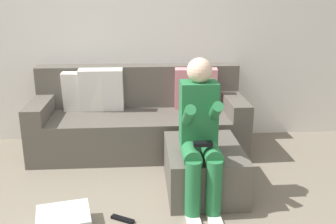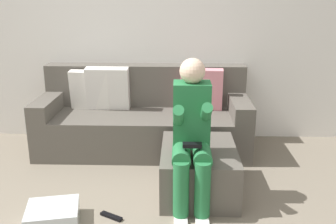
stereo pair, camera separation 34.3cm
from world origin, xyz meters
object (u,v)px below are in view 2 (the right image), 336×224
object	(u,v)px
storage_bin	(53,215)
remote_by_storage_bin	(111,216)
ottoman	(199,170)
person_seated	(192,132)
couch_sectional	(144,118)

from	to	relation	value
storage_bin	remote_by_storage_bin	bearing A→B (deg)	12.30
ottoman	person_seated	world-z (taller)	person_seated
person_seated	storage_bin	distance (m)	1.19
storage_bin	remote_by_storage_bin	world-z (taller)	storage_bin
couch_sectional	storage_bin	distance (m)	1.61
person_seated	storage_bin	size ratio (longest dim) A/B	3.13
person_seated	remote_by_storage_bin	size ratio (longest dim) A/B	6.17
storage_bin	person_seated	bearing A→B (deg)	17.59
couch_sectional	storage_bin	bearing A→B (deg)	-109.53
couch_sectional	person_seated	size ratio (longest dim) A/B	1.89
ottoman	person_seated	distance (m)	0.47
couch_sectional	storage_bin	size ratio (longest dim) A/B	5.92
couch_sectional	remote_by_storage_bin	size ratio (longest dim) A/B	11.65
remote_by_storage_bin	storage_bin	bearing A→B (deg)	-137.72
ottoman	person_seated	size ratio (longest dim) A/B	0.70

